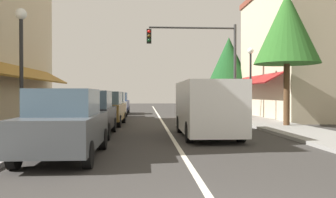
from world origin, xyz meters
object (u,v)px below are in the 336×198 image
object	(u,v)px
parked_car_far_left	(113,105)
traffic_signal_mast_arm	(205,54)
parked_car_second_left	(90,114)
parked_car_nearest_left	(65,124)
parked_car_distant_left	(118,103)
tree_right_far	(229,59)
parked_car_third_left	(106,109)
street_lamp_right_mid	(251,71)
tree_right_near	(287,28)
street_lamp_left_near	(21,52)
van_in_lane	(207,107)

from	to	relation	value
parked_car_far_left	traffic_signal_mast_arm	size ratio (longest dim) A/B	0.67
parked_car_second_left	parked_car_far_left	world-z (taller)	same
parked_car_nearest_left	traffic_signal_mast_arm	distance (m)	14.95
parked_car_distant_left	tree_right_far	distance (m)	9.98
parked_car_third_left	street_lamp_right_mid	size ratio (longest dim) A/B	0.95
parked_car_nearest_left	parked_car_second_left	distance (m)	4.77
parked_car_nearest_left	traffic_signal_mast_arm	xyz separation A→B (m)	(5.91, 13.32, 3.34)
parked_car_distant_left	tree_right_near	size ratio (longest dim) A/B	0.62
parked_car_far_left	traffic_signal_mast_arm	xyz separation A→B (m)	(6.05, -1.76, 3.34)
street_lamp_left_near	tree_right_near	size ratio (longest dim) A/B	0.66
parked_car_third_left	street_lamp_left_near	size ratio (longest dim) A/B	0.95
parked_car_far_left	street_lamp_right_mid	bearing A→B (deg)	-24.66
parked_car_nearest_left	van_in_lane	xyz separation A→B (m)	(4.41, 4.23, 0.27)
street_lamp_left_near	tree_right_near	world-z (taller)	tree_right_near
parked_car_nearest_left	tree_right_far	distance (m)	22.44
traffic_signal_mast_arm	parked_car_third_left	bearing A→B (deg)	-147.36
street_lamp_right_mid	tree_right_near	xyz separation A→B (m)	(0.71, -3.57, 1.86)
parked_car_nearest_left	tree_right_near	xyz separation A→B (m)	(8.95, 7.67, 3.96)
parked_car_third_left	tree_right_near	size ratio (longest dim) A/B	0.63
traffic_signal_mast_arm	parked_car_nearest_left	bearing A→B (deg)	-113.92
parked_car_distant_left	tree_right_far	world-z (taller)	tree_right_far
parked_car_far_left	tree_right_near	xyz separation A→B (m)	(9.09, -7.42, 3.96)
van_in_lane	street_lamp_left_near	size ratio (longest dim) A/B	1.19
traffic_signal_mast_arm	street_lamp_left_near	bearing A→B (deg)	-125.30
parked_car_nearest_left	street_lamp_right_mid	size ratio (longest dim) A/B	0.94
tree_right_far	parked_car_third_left	bearing A→B (deg)	-130.50
parked_car_third_left	tree_right_near	distance (m)	9.96
van_in_lane	tree_right_far	xyz separation A→B (m)	(4.68, 15.95, 3.44)
parked_car_third_left	tree_right_far	distance (m)	14.47
parked_car_nearest_left	street_lamp_right_mid	distance (m)	14.09
tree_right_near	street_lamp_right_mid	bearing A→B (deg)	101.29
parked_car_third_left	parked_car_distant_left	world-z (taller)	same
parked_car_nearest_left	tree_right_near	bearing A→B (deg)	40.83
parked_car_second_left	tree_right_far	distance (m)	18.32
parked_car_far_left	tree_right_near	distance (m)	12.38
parked_car_third_left	van_in_lane	xyz separation A→B (m)	(4.40, -5.31, 0.27)
van_in_lane	street_lamp_right_mid	xyz separation A→B (m)	(3.83, 7.01, 1.83)
parked_car_far_left	tree_right_far	xyz separation A→B (m)	(9.23, 5.09, 3.70)
street_lamp_left_near	tree_right_far	world-z (taller)	tree_right_far
parked_car_nearest_left	street_lamp_right_mid	xyz separation A→B (m)	(8.24, 11.24, 2.10)
parked_car_nearest_left	parked_car_second_left	size ratio (longest dim) A/B	1.00
van_in_lane	street_lamp_right_mid	bearing A→B (deg)	61.17
tree_right_near	parked_car_far_left	bearing A→B (deg)	140.78
parked_car_distant_left	street_lamp_right_mid	bearing A→B (deg)	-46.81
parked_car_third_left	parked_car_distant_left	distance (m)	10.51
parked_car_second_left	street_lamp_right_mid	bearing A→B (deg)	37.76
parked_car_far_left	parked_car_distant_left	size ratio (longest dim) A/B	1.00
van_in_lane	tree_right_near	distance (m)	6.79
parked_car_distant_left	van_in_lane	xyz separation A→B (m)	(4.59, -15.83, 0.27)
street_lamp_right_mid	tree_right_near	world-z (taller)	tree_right_near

